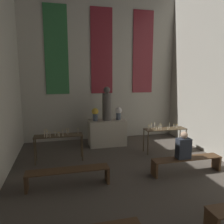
{
  "coord_description": "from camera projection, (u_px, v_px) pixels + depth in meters",
  "views": [
    {
      "loc": [
        -1.72,
        1.09,
        2.61
      ],
      "look_at": [
        0.0,
        8.15,
        1.4
      ],
      "focal_mm": 35.0,
      "sensor_mm": 36.0,
      "label": 1
    }
  ],
  "objects": [
    {
      "name": "flower_vase_right",
      "position": [
        118.0,
        113.0,
        8.26
      ],
      "size": [
        0.25,
        0.25,
        0.47
      ],
      "color": "#4C5666",
      "rests_on": "altar"
    },
    {
      "name": "pew_back_left",
      "position": [
        68.0,
        174.0,
        5.17
      ],
      "size": [
        1.95,
        0.36,
        0.42
      ],
      "color": "#4C331E",
      "rests_on": "ground_plane"
    },
    {
      "name": "flower_vase_left",
      "position": [
        95.0,
        113.0,
        8.05
      ],
      "size": [
        0.25,
        0.25,
        0.47
      ],
      "color": "#4C5666",
      "rests_on": "altar"
    },
    {
      "name": "pew_back_right",
      "position": [
        187.0,
        162.0,
        5.91
      ],
      "size": [
        1.95,
        0.36,
        0.42
      ],
      "color": "#4C331E",
      "rests_on": "ground_plane"
    },
    {
      "name": "altar",
      "position": [
        107.0,
        133.0,
        8.28
      ],
      "size": [
        1.38,
        0.73,
        0.96
      ],
      "color": "#BCB29E",
      "rests_on": "ground_plane"
    },
    {
      "name": "wall_back",
      "position": [
        101.0,
        66.0,
        8.85
      ],
      "size": [
        6.49,
        0.16,
        5.95
      ],
      "color": "beige",
      "rests_on": "ground_plane"
    },
    {
      "name": "candle_rack_left",
      "position": [
        59.0,
        138.0,
        6.67
      ],
      "size": [
        1.46,
        0.44,
        1.02
      ],
      "color": "#473823",
      "rests_on": "ground_plane"
    },
    {
      "name": "statue",
      "position": [
        107.0,
        105.0,
        8.11
      ],
      "size": [
        0.35,
        0.35,
        1.26
      ],
      "color": "#5B5651",
      "rests_on": "altar"
    },
    {
      "name": "candle_rack_right",
      "position": [
        165.0,
        131.0,
        7.5
      ],
      "size": [
        1.46,
        0.44,
        1.02
      ],
      "color": "#473823",
      "rests_on": "ground_plane"
    },
    {
      "name": "person_seated",
      "position": [
        183.0,
        147.0,
        5.81
      ],
      "size": [
        0.36,
        0.24,
        0.74
      ],
      "color": "#282D38",
      "rests_on": "pew_back_right"
    }
  ]
}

